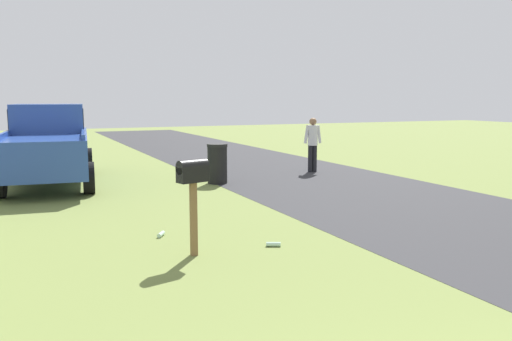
% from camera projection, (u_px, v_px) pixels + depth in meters
% --- Properties ---
extents(road_asphalt, '(60.00, 5.33, 0.01)m').
position_uv_depth(road_asphalt, '(465.00, 223.00, 9.46)').
color(road_asphalt, '#2D2D30').
rests_on(road_asphalt, ground).
extents(mailbox, '(0.31, 0.48, 1.39)m').
position_uv_depth(mailbox, '(193.00, 180.00, 7.36)').
color(mailbox, brown).
rests_on(mailbox, ground).
extents(pickup_truck, '(5.75, 2.66, 2.09)m').
position_uv_depth(pickup_truck, '(49.00, 142.00, 13.82)').
color(pickup_truck, '#284793').
rests_on(pickup_truck, ground).
extents(trash_bin, '(0.54, 0.54, 1.06)m').
position_uv_depth(trash_bin, '(217.00, 164.00, 13.81)').
color(trash_bin, black).
rests_on(trash_bin, ground).
extents(pedestrian, '(0.30, 0.56, 1.66)m').
position_uv_depth(pedestrian, '(313.00, 141.00, 15.90)').
color(pedestrian, black).
rests_on(pedestrian, ground).
extents(litter_bottle_far_scatter, '(0.16, 0.23, 0.07)m').
position_uv_depth(litter_bottle_far_scatter, '(273.00, 244.00, 7.94)').
color(litter_bottle_far_scatter, '#B2D8BF').
rests_on(litter_bottle_far_scatter, ground).
extents(litter_bottle_by_mailbox, '(0.22, 0.18, 0.07)m').
position_uv_depth(litter_bottle_by_mailbox, '(161.00, 234.00, 8.53)').
color(litter_bottle_by_mailbox, '#B2D8BF').
rests_on(litter_bottle_by_mailbox, ground).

